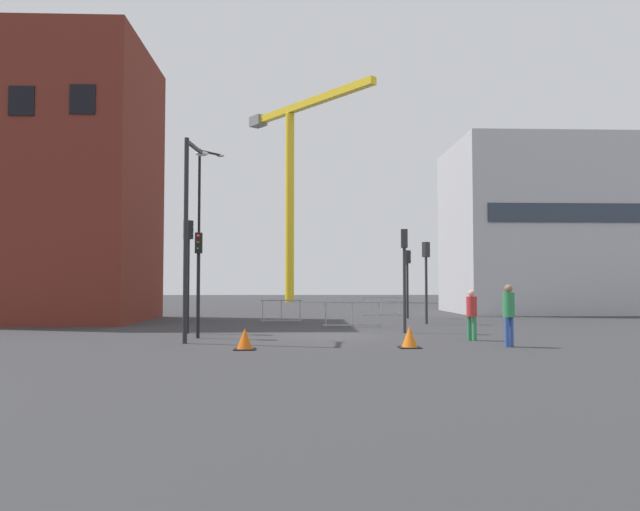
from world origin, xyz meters
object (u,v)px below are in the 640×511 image
object	(u,v)px
construction_crane	(293,166)
traffic_cone_orange	(245,340)
streetlamp_tall	(202,221)
pedestrian_walking	(509,310)
traffic_light_island	(426,269)
traffic_light_far	(408,272)
traffic_light_crosswalk	(188,258)
traffic_light_corner	(198,267)
traffic_cone_striped	(410,338)
traffic_light_median	(404,263)
pedestrian_waiting	(472,311)
streetlamp_short	(189,219)

from	to	relation	value
construction_crane	traffic_cone_orange	world-z (taller)	construction_crane
streetlamp_tall	pedestrian_walking	distance (m)	19.22
construction_crane	traffic_light_island	distance (m)	35.61
traffic_light_far	pedestrian_walking	bearing A→B (deg)	-88.94
traffic_light_crosswalk	traffic_cone_orange	bearing A→B (deg)	-65.42
construction_crane	traffic_light_corner	size ratio (longest dim) A/B	5.62
traffic_cone_striped	streetlamp_tall	bearing A→B (deg)	118.95
traffic_light_median	traffic_cone_striped	size ratio (longest dim) A/B	6.21
streetlamp_tall	traffic_light_corner	xyz separation A→B (m)	(1.76, -11.77, -2.77)
streetlamp_tall	pedestrian_waiting	world-z (taller)	streetlamp_tall
traffic_light_island	streetlamp_short	bearing A→B (deg)	-137.69
streetlamp_short	traffic_light_island	xyz separation A→B (m)	(9.40, 8.55, -1.33)
streetlamp_short	pedestrian_waiting	xyz separation A→B (m)	(9.14, 0.39, -2.93)
traffic_light_corner	traffic_light_median	bearing A→B (deg)	14.14
traffic_light_far	construction_crane	bearing A→B (deg)	102.66
streetlamp_short	pedestrian_walking	size ratio (longest dim) A/B	3.52
pedestrian_waiting	streetlamp_short	bearing A→B (deg)	-177.56
traffic_light_median	pedestrian_waiting	bearing A→B (deg)	-61.10
traffic_light_crosswalk	traffic_cone_orange	size ratio (longest dim) A/B	6.93
construction_crane	traffic_light_crosswalk	size ratio (longest dim) A/B	4.77
pedestrian_walking	traffic_light_median	bearing A→B (deg)	113.37
pedestrian_walking	traffic_cone_orange	size ratio (longest dim) A/B	3.00
streetlamp_tall	traffic_light_island	size ratio (longest dim) A/B	2.40
streetlamp_tall	pedestrian_walking	world-z (taller)	streetlamp_tall
construction_crane	traffic_light_island	world-z (taller)	construction_crane
streetlamp_tall	traffic_light_far	bearing A→B (deg)	-0.43
traffic_light_median	pedestrian_waiting	xyz separation A→B (m)	(1.67, -3.02, -1.67)
construction_crane	traffic_cone_striped	world-z (taller)	construction_crane
streetlamp_short	pedestrian_waiting	size ratio (longest dim) A/B	3.91
traffic_cone_orange	traffic_light_median	bearing A→B (deg)	45.12
traffic_light_island	traffic_cone_orange	bearing A→B (deg)	-124.84
construction_crane	traffic_light_crosswalk	bearing A→B (deg)	-95.42
traffic_light_far	traffic_cone_orange	world-z (taller)	traffic_light_far
traffic_cone_orange	construction_crane	bearing A→B (deg)	88.69
traffic_light_corner	traffic_light_island	xyz separation A→B (m)	(9.32, 7.01, 0.12)
streetlamp_tall	pedestrian_walking	bearing A→B (deg)	-52.84
traffic_light_crosswalk	traffic_light_island	bearing A→B (deg)	26.21
traffic_light_median	pedestrian_walking	distance (m)	5.71
pedestrian_waiting	traffic_cone_orange	world-z (taller)	pedestrian_waiting
traffic_light_corner	traffic_light_island	bearing A→B (deg)	36.94
traffic_light_far	traffic_light_median	world-z (taller)	traffic_light_median
streetlamp_tall	traffic_light_far	size ratio (longest dim) A/B	2.49
traffic_light_median	traffic_cone_orange	distance (m)	8.13
traffic_light_corner	traffic_light_crosswalk	bearing A→B (deg)	109.13
traffic_light_corner	traffic_light_median	xyz separation A→B (m)	(7.40, 1.86, 0.19)
construction_crane	traffic_light_median	world-z (taller)	construction_crane
traffic_light_crosswalk	traffic_cone_striped	bearing A→B (deg)	-36.48
streetlamp_tall	traffic_light_median	xyz separation A→B (m)	(9.15, -9.91, -2.58)
traffic_light_median	streetlamp_short	bearing A→B (deg)	-155.48
streetlamp_short	traffic_light_median	size ratio (longest dim) A/B	1.65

